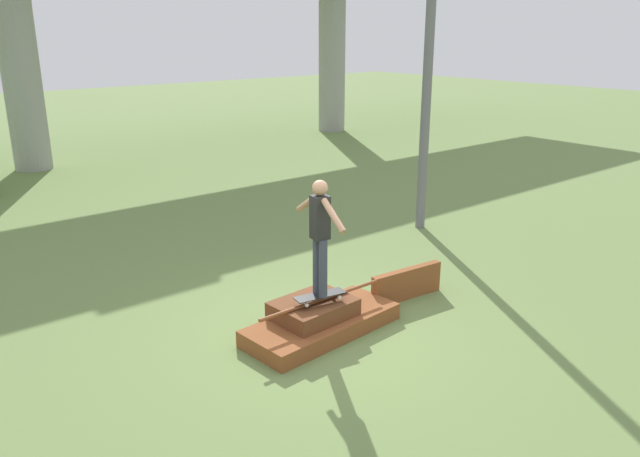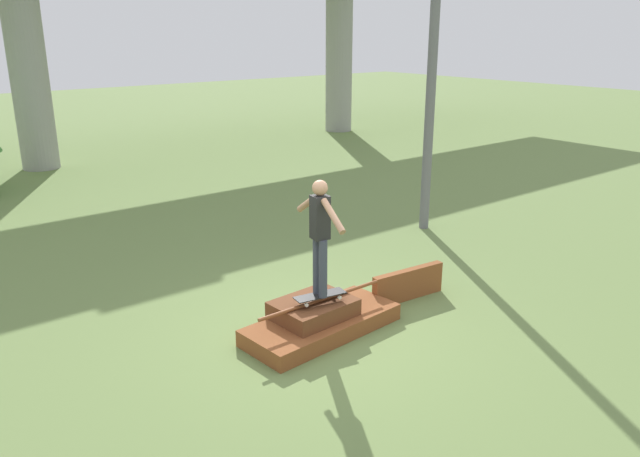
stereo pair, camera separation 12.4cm
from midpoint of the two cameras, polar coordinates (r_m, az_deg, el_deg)
ground_plane at (r=9.11m, az=-0.24°, el=-9.46°), size 80.00×80.00×0.00m
scrap_pile at (r=9.03m, az=-0.46°, el=-8.34°), size 2.39×1.14×0.54m
scrap_plank_loose at (r=10.17m, az=7.57°, el=-5.03°), size 1.37×0.25×0.51m
skateboard at (r=8.77m, az=-0.41°, el=-6.15°), size 0.78×0.35×0.09m
skater at (r=8.42m, az=-0.42°, el=-0.10°), size 0.30×1.25×1.65m
utility_pole at (r=13.25m, az=9.67°, el=16.27°), size 1.30×0.20×7.49m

